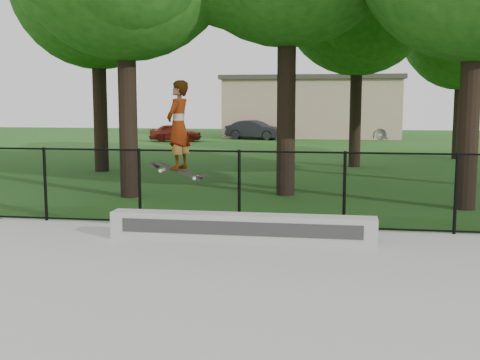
# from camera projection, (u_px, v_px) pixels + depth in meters

# --- Properties ---
(grind_ledge) EXTENTS (4.63, 0.40, 0.48)m
(grind_ledge) POSITION_uv_depth(u_px,v_px,m) (241.00, 228.00, 10.43)
(grind_ledge) COLOR #A5A5A0
(grind_ledge) RESTS_ON concrete_slab
(car_a) EXTENTS (3.41, 1.77, 1.12)m
(car_a) POSITION_uv_depth(u_px,v_px,m) (176.00, 133.00, 38.00)
(car_a) COLOR maroon
(car_a) RESTS_ON ground
(car_b) EXTENTS (3.70, 2.18, 1.26)m
(car_b) POSITION_uv_depth(u_px,v_px,m) (255.00, 130.00, 40.08)
(car_b) COLOR black
(car_b) RESTS_ON ground
(car_c) EXTENTS (4.43, 2.22, 1.36)m
(car_c) POSITION_uv_depth(u_px,v_px,m) (358.00, 129.00, 40.53)
(car_c) COLOR #9190A3
(car_c) RESTS_ON ground
(skater_airborne) EXTENTS (0.80, 0.62, 1.74)m
(skater_airborne) POSITION_uv_depth(u_px,v_px,m) (178.00, 128.00, 10.29)
(skater_airborne) COLOR black
(skater_airborne) RESTS_ON ground
(chainlink_fence) EXTENTS (16.06, 0.06, 1.50)m
(chainlink_fence) POSITION_uv_depth(u_px,v_px,m) (344.00, 191.00, 11.25)
(chainlink_fence) COLOR black
(chainlink_fence) RESTS_ON concrete_slab
(distant_building) EXTENTS (12.40, 6.40, 4.30)m
(distant_building) POSITION_uv_depth(u_px,v_px,m) (312.00, 106.00, 42.82)
(distant_building) COLOR tan
(distant_building) RESTS_ON ground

